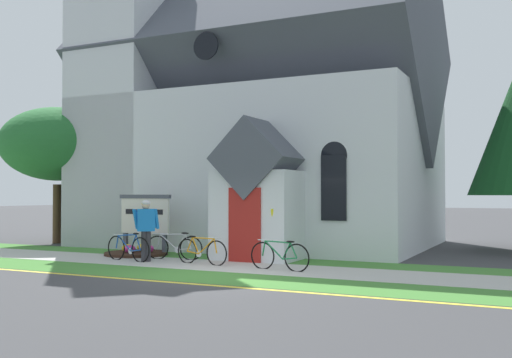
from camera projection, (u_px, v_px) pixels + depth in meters
ground at (276, 259)px, 17.61m from camera, size 140.00×140.00×0.00m
sidewalk_slab at (159, 262)px, 16.87m from camera, size 32.00×2.19×0.01m
grass_verge at (112, 270)px, 15.06m from camera, size 32.00×1.84×0.01m
church_lawn at (194, 256)px, 18.53m from camera, size 24.00×1.51×0.01m
curb_paint_stripe at (83, 275)px, 14.10m from camera, size 28.00×0.16×0.01m
church_building at (248, 114)px, 23.13m from camera, size 12.80×10.51×13.40m
church_sign at (145, 216)px, 19.19m from camera, size 2.05×0.28×1.90m
flower_bed at (136, 252)px, 18.76m from camera, size 1.97×1.97×0.34m
bicycle_blue at (201, 251)px, 16.35m from camera, size 1.73×0.31×0.79m
bicycle_green at (174, 247)px, 17.56m from camera, size 1.74×0.37×0.82m
bicycle_red at (128, 248)px, 17.15m from camera, size 1.72×0.35×0.84m
bicycle_black at (280, 256)px, 15.05m from camera, size 1.71×0.27×0.78m
cyclist_in_white_jersey at (272, 225)px, 16.81m from camera, size 0.46×0.69×1.77m
cyclist_in_orange_jersey at (146, 225)px, 17.85m from camera, size 0.42×0.65×1.70m
cyclist_in_blue_jersey at (146, 225)px, 16.96m from camera, size 0.60×0.54×1.75m
yard_deciduous_tree at (58, 145)px, 23.48m from camera, size 4.44×4.44×5.31m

